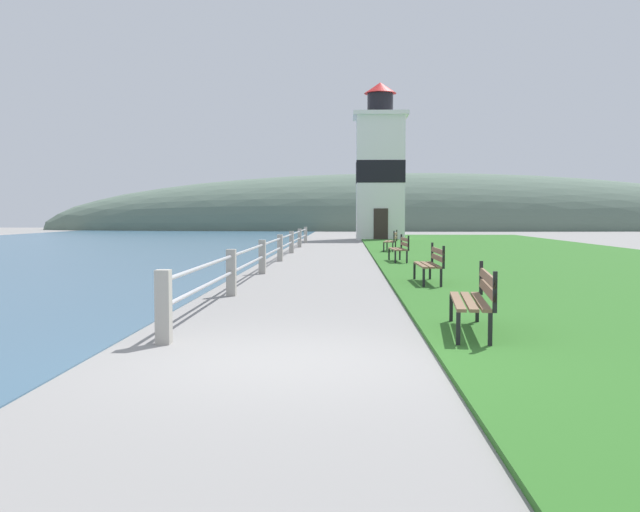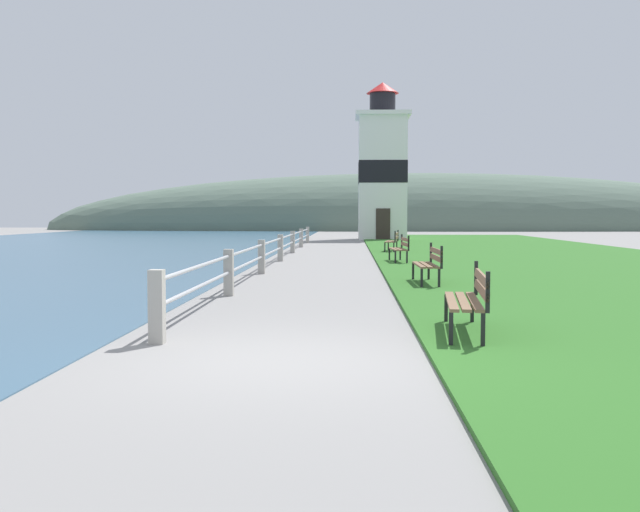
% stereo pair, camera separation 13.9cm
% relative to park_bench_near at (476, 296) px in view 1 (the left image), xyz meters
% --- Properties ---
extents(ground_plane, '(160.00, 160.00, 0.00)m').
position_rel_park_bench_near_xyz_m(ground_plane, '(-2.37, -1.64, -0.54)').
color(ground_plane, gray).
extents(grass_verge, '(12.00, 57.30, 0.06)m').
position_rel_park_bench_near_xyz_m(grass_verge, '(5.31, 17.46, -0.51)').
color(grass_verge, '#2D6623').
rests_on(grass_verge, ground_plane).
extents(seawall_railing, '(0.18, 31.65, 0.92)m').
position_rel_park_bench_near_xyz_m(seawall_railing, '(-3.96, 15.09, 0.01)').
color(seawall_railing, '#A8A399').
rests_on(seawall_railing, ground_plane).
extents(park_bench_near, '(0.67, 1.99, 0.94)m').
position_rel_park_bench_near_xyz_m(park_bench_near, '(0.00, 0.00, 0.00)').
color(park_bench_near, brown).
rests_on(park_bench_near, ground_plane).
extents(park_bench_midway, '(0.49, 1.86, 0.94)m').
position_rel_park_bench_near_xyz_m(park_bench_midway, '(0.23, 6.79, -0.00)').
color(park_bench_midway, brown).
rests_on(park_bench_midway, ground_plane).
extents(park_bench_far, '(0.57, 1.71, 0.94)m').
position_rel_park_bench_near_xyz_m(park_bench_far, '(0.10, 14.18, -0.00)').
color(park_bench_far, brown).
rests_on(park_bench_far, ground_plane).
extents(park_bench_by_lighthouse, '(0.71, 1.80, 0.94)m').
position_rel_park_bench_near_xyz_m(park_bench_by_lighthouse, '(0.27, 20.96, -0.00)').
color(park_bench_by_lighthouse, brown).
rests_on(park_bench_by_lighthouse, ground_plane).
extents(lighthouse, '(3.48, 3.48, 10.11)m').
position_rel_park_bench_near_xyz_m(lighthouse, '(0.52, 37.14, 3.94)').
color(lighthouse, white).
rests_on(lighthouse, ground_plane).
extents(distant_hillside, '(80.00, 16.00, 12.00)m').
position_rel_park_bench_near_xyz_m(distant_hillside, '(5.63, 66.56, -0.54)').
color(distant_hillside, '#566B5B').
rests_on(distant_hillside, ground_plane).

